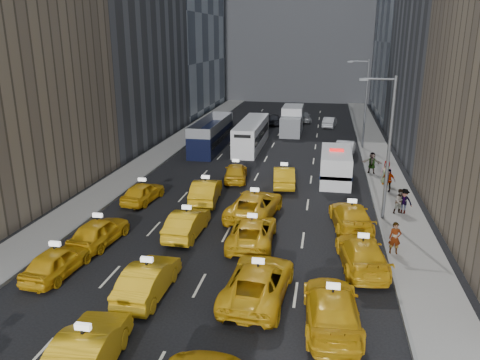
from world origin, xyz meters
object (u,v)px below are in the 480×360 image
Objects in this scene: nypd_van at (336,166)px; pedestrian_0 at (395,238)px; double_decker at (211,135)px; city_bus at (251,135)px; taxi_1 at (86,353)px; box_truck at (292,120)px.

nypd_van reaches higher than pedestrian_0.
double_decker reaches higher than nypd_van.
city_bus is (-8.51, 10.35, 0.19)m from nypd_van.
double_decker is at bearing -165.08° from city_bus.
double_decker reaches higher than pedestrian_0.
city_bus is (0.10, 34.96, 0.54)m from taxi_1.
city_bus is 6.30× the size of pedestrian_0.
pedestrian_0 reaches higher than taxi_1.
nypd_van is 13.53m from pedestrian_0.
nypd_van is 3.64× the size of pedestrian_0.
taxi_1 is 33.84m from double_decker.
box_truck is (3.57, 8.36, 0.16)m from city_bus.
pedestrian_0 is at bearing -72.22° from nypd_van.
taxi_1 is 0.46× the size of city_bus.
nypd_van is at bearing -40.80° from double_decker.
nypd_van is at bearing 101.61° from pedestrian_0.
taxi_1 is 0.73× the size of box_truck.
double_decker is (-3.85, 33.61, 0.66)m from taxi_1.
box_truck reaches higher than double_decker.
box_truck reaches higher than nypd_van.
nypd_van is 13.40m from city_bus.
nypd_van is 15.37m from double_decker.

